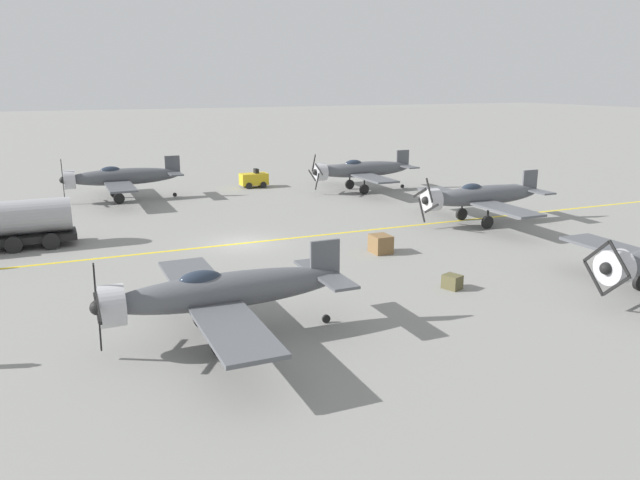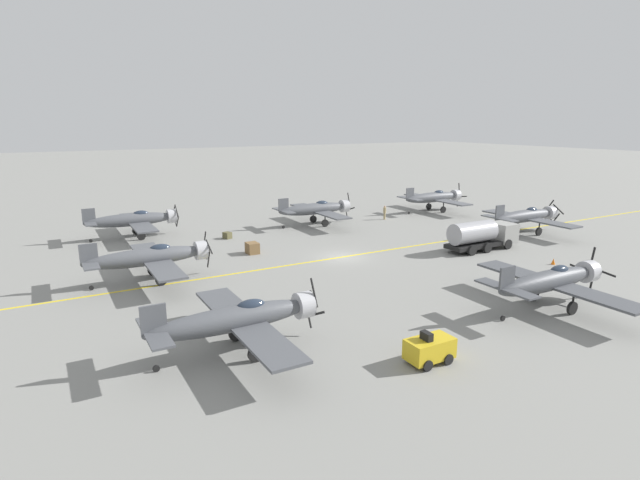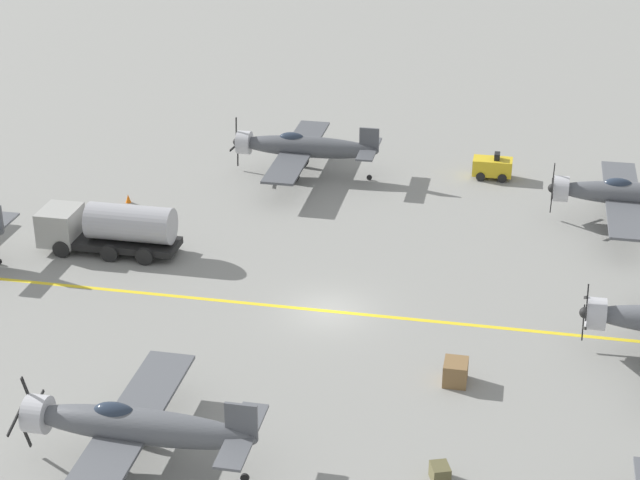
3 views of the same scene
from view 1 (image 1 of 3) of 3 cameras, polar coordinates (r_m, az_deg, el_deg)
ground_plane at (r=39.91m, az=-7.07°, el=-0.31°), size 400.00×400.00×0.00m
taxiway_stripe at (r=39.91m, az=-7.07°, el=-0.30°), size 0.30×160.00×0.01m
airplane_near_center at (r=46.10m, az=14.37°, el=3.90°), size 12.00×9.98×3.65m
airplane_mid_left at (r=24.75m, az=-9.15°, el=-4.73°), size 12.00×9.98×3.73m
airplane_near_right at (r=58.22m, az=3.71°, el=6.42°), size 12.00×9.98×3.66m
airplane_mid_right at (r=56.23m, az=-17.83°, el=5.48°), size 12.00×9.98×3.80m
fuel_tanker at (r=42.50m, az=-26.91°, el=1.22°), size 2.68×8.00×2.98m
tow_tractor at (r=60.86m, az=-6.06°, el=5.55°), size 1.57×2.60×1.79m
supply_crate_by_tanker at (r=37.51m, az=5.57°, el=-0.36°), size 1.30×1.09×1.08m
supply_crate_mid_lane at (r=31.66m, az=11.99°, el=-3.76°), size 1.04×0.96×0.71m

